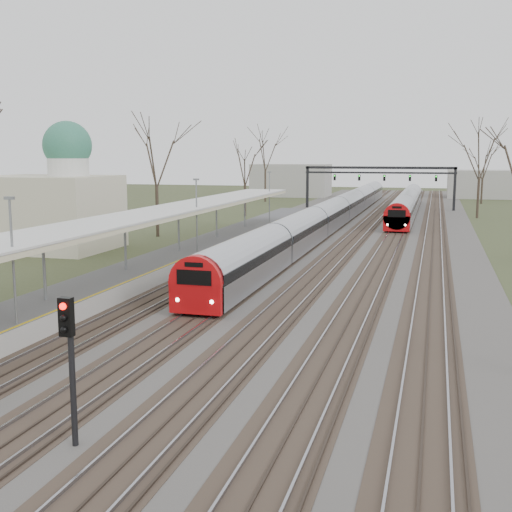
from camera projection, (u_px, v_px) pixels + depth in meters
The scene contains 9 objects.
track_bed at pixel (351, 234), 62.39m from camera, with size 24.00×160.00×0.22m.
platform at pixel (197, 251), 48.17m from camera, with size 3.50×69.00×1.00m, color #9E9B93.
canopy at pixel (172, 211), 43.34m from camera, with size 4.10×50.00×3.11m.
dome_building at pixel (51, 204), 51.52m from camera, with size 10.00×8.00×10.30m.
signal_gantry at pixel (379, 175), 90.15m from camera, with size 21.00×0.59×6.08m.
tree_west_far at pixel (156, 151), 59.11m from camera, with size 5.50×5.50×11.33m.
train_near at pixel (338, 210), 72.33m from camera, with size 2.62×90.21×3.05m.
train_far at pixel (407, 203), 83.37m from camera, with size 2.62×45.21×3.05m.
signal_post at pixel (70, 349), 16.34m from camera, with size 0.35×0.45×4.10m.
Camera 1 is at (8.09, -7.17, 7.62)m, focal length 45.00 mm.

